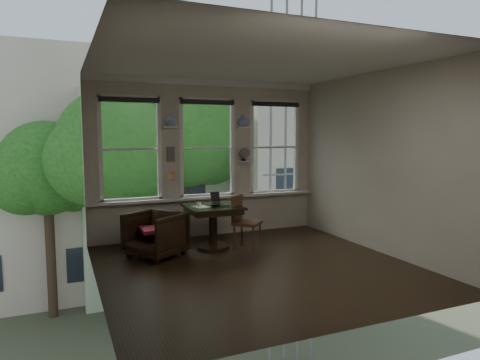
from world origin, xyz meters
name	(u,v)px	position (x,y,z in m)	size (l,w,h in m)	color
ground	(256,267)	(0.00, 0.00, 0.00)	(4.50, 4.50, 0.00)	black
ceiling	(257,61)	(0.00, 0.00, 3.00)	(4.50, 4.50, 0.00)	silver
wall_back	(207,158)	(0.00, 2.25, 1.50)	(4.50, 4.50, 0.00)	beige
wall_front	(355,182)	(0.00, -2.25, 1.50)	(4.50, 4.50, 0.00)	beige
wall_left	(93,172)	(-2.25, 0.00, 1.50)	(4.50, 4.50, 0.00)	beige
wall_right	(379,162)	(2.25, 0.00, 1.50)	(4.50, 4.50, 0.00)	beige
window_left	(130,149)	(-1.45, 2.25, 1.70)	(1.10, 0.12, 1.90)	white
window_center	(207,148)	(0.00, 2.25, 1.70)	(1.10, 0.12, 1.90)	white
window_right	(273,147)	(1.45, 2.25, 1.70)	(1.10, 0.12, 1.90)	white
shelf_left	(171,127)	(-0.72, 2.15, 2.10)	(0.26, 0.16, 0.03)	white
shelf_right	(243,127)	(0.72, 2.15, 2.10)	(0.26, 0.16, 0.03)	white
intercom	(171,154)	(-0.72, 2.18, 1.60)	(0.14, 0.06, 0.28)	#59544F
sticky_notes	(171,173)	(-0.72, 2.19, 1.25)	(0.16, 0.01, 0.24)	pink
desk_fan	(244,156)	(0.72, 2.13, 1.53)	(0.20, 0.20, 0.24)	#59544F
vase_left	(171,119)	(-0.72, 2.15, 2.24)	(0.24, 0.24, 0.25)	white
vase_right	(243,120)	(0.72, 2.15, 2.24)	(0.24, 0.24, 0.25)	white
table	(213,227)	(-0.25, 1.21, 0.38)	(0.90, 0.90, 0.75)	black
armchair_left	(156,234)	(-1.26, 1.10, 0.37)	(0.78, 0.81, 0.73)	black
cushion_red	(155,229)	(-1.26, 1.10, 0.45)	(0.45, 0.45, 0.06)	maroon
side_chair_right	(247,222)	(0.29, 0.97, 0.46)	(0.42, 0.42, 0.92)	#412617
laptop	(221,206)	(-0.14, 1.09, 0.76)	(0.36, 0.23, 0.03)	black
mug	(199,204)	(-0.51, 1.18, 0.79)	(0.09, 0.09, 0.08)	white
drinking_glass	(215,204)	(-0.24, 1.12, 0.80)	(0.12, 0.12, 0.10)	white
tablet	(215,198)	(-0.16, 1.33, 0.86)	(0.16, 0.02, 0.22)	black
papers	(201,206)	(-0.47, 1.20, 0.75)	(0.22, 0.30, 0.00)	silver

